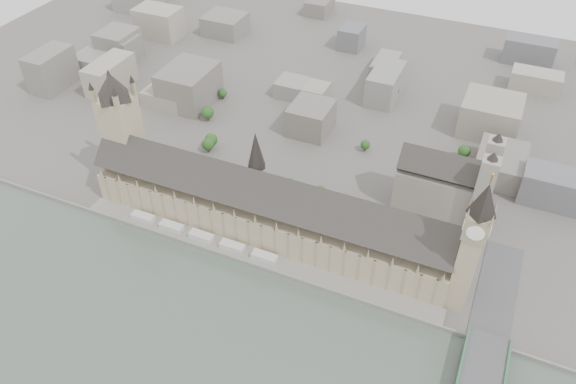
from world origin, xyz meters
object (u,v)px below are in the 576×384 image
at_px(victoria_tower, 121,127).
at_px(palace_of_westminster, 267,209).
at_px(elizabeth_tower, 473,240).
at_px(westminster_abbey, 446,184).

bearing_deg(victoria_tower, palace_of_westminster, -2.96).
bearing_deg(victoria_tower, elizabeth_tower, -3.96).
height_order(elizabeth_tower, victoria_tower, elizabeth_tower).
bearing_deg(elizabeth_tower, victoria_tower, 176.04).
xyz_separation_m(palace_of_westminster, elizabeth_tower, (138.00, -11.70, 35.38)).
distance_m(victoria_tower, westminster_abbey, 244.79).
xyz_separation_m(palace_of_westminster, westminster_abbey, (110.92, 75.30, 2.38)).
height_order(victoria_tower, westminster_abbey, victoria_tower).
bearing_deg(palace_of_westminster, victoria_tower, 177.04).
relative_size(palace_of_westminster, westminster_abbey, 3.90).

